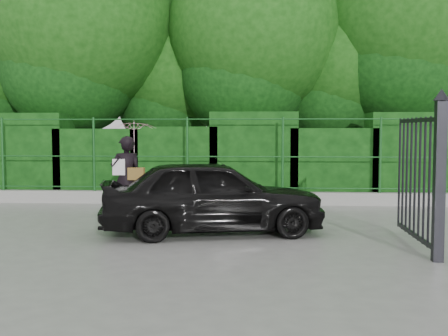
{
  "coord_description": "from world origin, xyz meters",
  "views": [
    {
      "loc": [
        2.18,
        -8.96,
        1.82
      ],
      "look_at": [
        1.5,
        1.3,
        1.1
      ],
      "focal_mm": 45.0,
      "sensor_mm": 36.0,
      "label": 1
    }
  ],
  "objects": [
    {
      "name": "fence",
      "position": [
        0.22,
        4.5,
        1.2
      ],
      "size": [
        14.13,
        0.06,
        1.8
      ],
      "color": "#18501E",
      "rests_on": "kerb"
    },
    {
      "name": "gate",
      "position": [
        4.6,
        -0.72,
        1.19
      ],
      "size": [
        0.22,
        2.33,
        2.36
      ],
      "color": "black",
      "rests_on": "ground"
    },
    {
      "name": "hedge",
      "position": [
        -0.04,
        5.5,
        1.04
      ],
      "size": [
        14.2,
        1.2,
        2.25
      ],
      "color": "black",
      "rests_on": "ground"
    },
    {
      "name": "ground",
      "position": [
        0.0,
        0.0,
        0.0
      ],
      "size": [
        80.0,
        80.0,
        0.0
      ],
      "primitive_type": "plane",
      "color": "gray"
    },
    {
      "name": "car",
      "position": [
        1.34,
        0.68,
        0.66
      ],
      "size": [
        4.09,
        2.3,
        1.31
      ],
      "primitive_type": "imported",
      "rotation": [
        0.0,
        0.0,
        1.78
      ],
      "color": "black",
      "rests_on": "ground"
    },
    {
      "name": "kerb",
      "position": [
        0.0,
        4.5,
        0.15
      ],
      "size": [
        14.0,
        0.25,
        0.3
      ],
      "primitive_type": "cube",
      "color": "#9E9E99",
      "rests_on": "ground"
    },
    {
      "name": "trees",
      "position": [
        1.14,
        7.74,
        4.62
      ],
      "size": [
        17.1,
        6.15,
        8.08
      ],
      "color": "black",
      "rests_on": "ground"
    },
    {
      "name": "woman",
      "position": [
        -0.4,
        2.03,
        1.28
      ],
      "size": [
        0.95,
        0.89,
        1.98
      ],
      "color": "black",
      "rests_on": "ground"
    }
  ]
}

